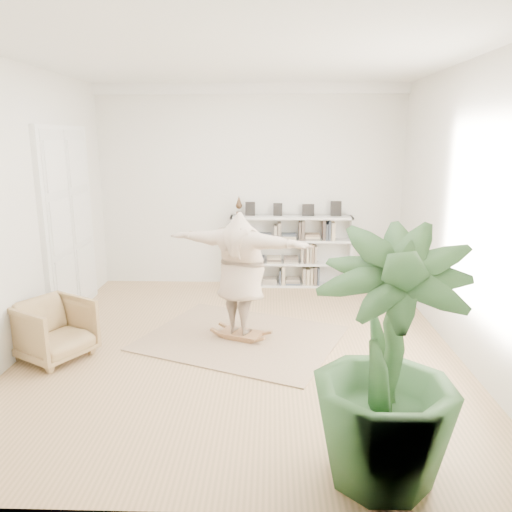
{
  "coord_description": "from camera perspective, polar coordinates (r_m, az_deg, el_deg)",
  "views": [
    {
      "loc": [
        0.38,
        -6.11,
        2.7
      ],
      "look_at": [
        0.18,
        0.4,
        1.13
      ],
      "focal_mm": 35.0,
      "sensor_mm": 36.0,
      "label": 1
    }
  ],
  "objects": [
    {
      "name": "floor",
      "position": [
        6.69,
        -1.68,
        -10.29
      ],
      "size": [
        6.0,
        6.0,
        0.0
      ],
      "primitive_type": "plane",
      "color": "#9F7F52",
      "rests_on": "ground"
    },
    {
      "name": "room_shell",
      "position": [
        9.1,
        -0.69,
        18.6
      ],
      "size": [
        6.0,
        6.0,
        6.0
      ],
      "color": "silver",
      "rests_on": "floor"
    },
    {
      "name": "doors",
      "position": [
        8.13,
        -20.58,
        3.44
      ],
      "size": [
        0.09,
        1.78,
        2.92
      ],
      "color": "white",
      "rests_on": "floor"
    },
    {
      "name": "bookshelf",
      "position": [
        9.17,
        3.98,
        0.46
      ],
      "size": [
        2.2,
        0.35,
        1.64
      ],
      "color": "silver",
      "rests_on": "floor"
    },
    {
      "name": "armchair",
      "position": [
        6.72,
        -22.1,
        -7.82
      ],
      "size": [
        1.1,
        1.09,
        0.74
      ],
      "primitive_type": "imported",
      "rotation": [
        0.0,
        0.0,
        1.05
      ],
      "color": "tan",
      "rests_on": "floor"
    },
    {
      "name": "rug",
      "position": [
        6.93,
        -1.71,
        -9.35
      ],
      "size": [
        3.08,
        2.81,
        0.02
      ],
      "primitive_type": "cube",
      "rotation": [
        0.0,
        0.0,
        -0.39
      ],
      "color": "tan",
      "rests_on": "floor"
    },
    {
      "name": "rocker_board",
      "position": [
        6.9,
        -1.71,
        -8.87
      ],
      "size": [
        0.64,
        0.52,
        0.12
      ],
      "rotation": [
        0.0,
        0.0,
        -0.39
      ],
      "color": "brown",
      "rests_on": "rug"
    },
    {
      "name": "person",
      "position": [
        6.61,
        -1.77,
        -1.68
      ],
      "size": [
        2.1,
        1.3,
        1.66
      ],
      "primitive_type": "imported",
      "rotation": [
        0.0,
        0.0,
        2.75
      ],
      "color": "tan",
      "rests_on": "rocker_board"
    },
    {
      "name": "houseplant",
      "position": [
        4.04,
        14.66,
        -11.44
      ],
      "size": [
        1.41,
        1.41,
        2.05
      ],
      "primitive_type": "imported",
      "rotation": [
        0.0,
        0.0,
        -0.27
      ],
      "color": "#2F582C",
      "rests_on": "floor"
    }
  ]
}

